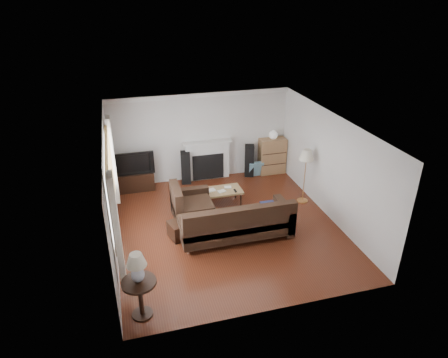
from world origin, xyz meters
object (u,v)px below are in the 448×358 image
object	(u,v)px
side_table	(141,298)
bookshelf	(272,156)
floor_lamp	(305,176)
coffee_table	(221,197)
sectional_sofa	(236,220)
tv_stand	(135,181)

from	to	relation	value
side_table	bookshelf	bearing A→B (deg)	48.57
bookshelf	floor_lamp	distance (m)	1.88
coffee_table	sectional_sofa	bearing A→B (deg)	-92.95
tv_stand	floor_lamp	distance (m)	4.55
coffee_table	tv_stand	bearing A→B (deg)	144.14
tv_stand	sectional_sofa	xyz separation A→B (m)	(1.98, -2.92, 0.18)
floor_lamp	sectional_sofa	bearing A→B (deg)	-153.07
tv_stand	side_table	xyz separation A→B (m)	(-0.23, -4.76, 0.11)
coffee_table	floor_lamp	distance (m)	2.19
bookshelf	side_table	xyz separation A→B (m)	(-4.23, -4.80, -0.17)
sectional_sofa	coffee_table	bearing A→B (deg)	87.78
side_table	sectional_sofa	bearing A→B (deg)	39.71
floor_lamp	side_table	size ratio (longest dim) A/B	1.98
side_table	coffee_table	bearing A→B (deg)	55.63
bookshelf	sectional_sofa	size ratio (longest dim) A/B	0.40
bookshelf	floor_lamp	xyz separation A→B (m)	(0.14, -1.86, 0.19)
tv_stand	sectional_sofa	bearing A→B (deg)	-55.81
tv_stand	side_table	world-z (taller)	side_table
sectional_sofa	floor_lamp	size ratio (longest dim) A/B	1.86
coffee_table	side_table	size ratio (longest dim) A/B	1.46
floor_lamp	side_table	bearing A→B (deg)	-146.12
coffee_table	floor_lamp	xyz separation A→B (m)	(2.10, -0.39, 0.51)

